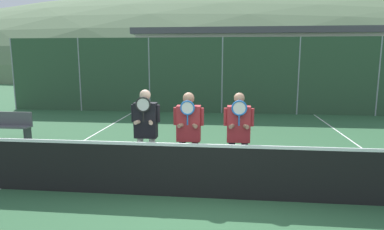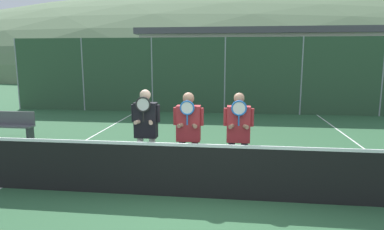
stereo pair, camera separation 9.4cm
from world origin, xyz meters
name	(u,v)px [view 1 (the left image)]	position (x,y,z in m)	size (l,w,h in m)	color
ground_plane	(209,198)	(0.00, 0.00, 0.00)	(120.00, 120.00, 0.00)	#2D5B38
hill_distant	(228,70)	(0.00, 56.51, 0.00)	(127.04, 70.58, 24.70)	#5B7551
clubhouse_building	(254,63)	(1.85, 16.85, 2.10)	(14.70, 5.50, 4.15)	beige
fence_back	(222,76)	(0.00, 9.33, 1.66)	(19.62, 0.06, 3.31)	gray
tennis_net	(209,171)	(0.00, 0.00, 0.51)	(10.74, 0.09, 1.09)	gray
court_line_left_sideline	(72,147)	(-3.99, 3.00, 0.00)	(0.05, 16.00, 0.01)	white
court_line_right_sideline	(374,157)	(3.99, 3.00, 0.00)	(0.05, 16.00, 0.01)	white
player_leftmost	(146,127)	(-1.31, 0.77, 1.10)	(0.58, 0.34, 1.86)	white
player_center_left	(189,130)	(-0.44, 0.66, 1.09)	(0.59, 0.34, 1.82)	black
player_center_right	(238,132)	(0.52, 0.69, 1.07)	(0.58, 0.34, 1.82)	#232838
car_far_left	(108,84)	(-6.45, 12.79, 0.94)	(4.65, 2.02, 1.86)	#B2B7BC
car_left_of_center	(196,85)	(-1.49, 12.98, 0.92)	(4.13, 1.91, 1.80)	#B2B7BC
car_center	(284,87)	(3.19, 12.78, 0.91)	(4.11, 1.95, 1.79)	black
car_right_of_center	(379,88)	(7.94, 12.69, 0.90)	(4.25, 1.95, 1.77)	maroon
bench_courtside	(6,125)	(-6.32, 3.63, 0.46)	(1.55, 0.36, 0.85)	#515156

